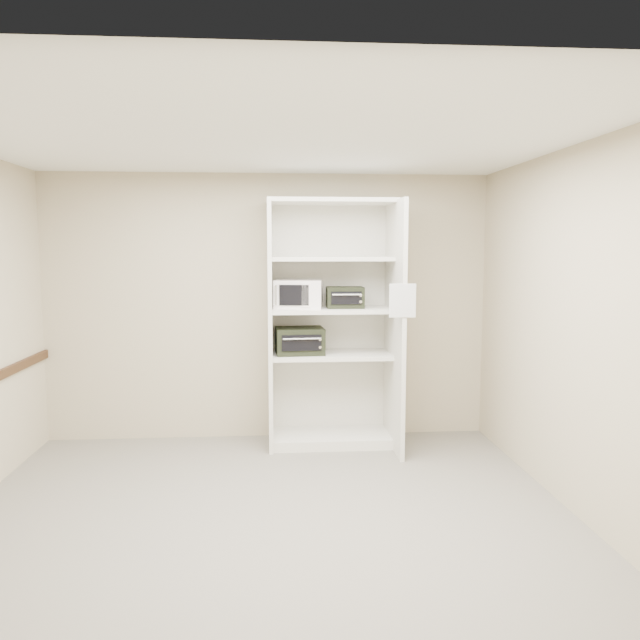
{
  "coord_description": "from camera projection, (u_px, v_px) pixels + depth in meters",
  "views": [
    {
      "loc": [
        0.05,
        -4.38,
        1.94
      ],
      "look_at": [
        0.48,
        1.33,
        1.29
      ],
      "focal_mm": 35.0,
      "sensor_mm": 36.0,
      "label": 1
    }
  ],
  "objects": [
    {
      "name": "toaster_oven_upper",
      "position": [
        345.0,
        297.0,
        6.1
      ],
      "size": [
        0.36,
        0.27,
        0.21
      ],
      "primitive_type": "cube",
      "rotation": [
        0.0,
        0.0,
        -0.01
      ],
      "color": "black",
      "rests_on": "shelving_unit"
    },
    {
      "name": "microwave",
      "position": [
        299.0,
        294.0,
        6.11
      ],
      "size": [
        0.5,
        0.41,
        0.27
      ],
      "primitive_type": "cube",
      "rotation": [
        0.0,
        0.0,
        -0.14
      ],
      "color": "white",
      "rests_on": "shelving_unit"
    },
    {
      "name": "paper_sign",
      "position": [
        403.0,
        301.0,
        5.54
      ],
      "size": [
        0.23,
        0.01,
        0.3
      ],
      "primitive_type": "cube",
      "rotation": [
        0.0,
        0.0,
        -0.03
      ],
      "color": "white",
      "rests_on": "shelving_unit"
    },
    {
      "name": "toaster_oven_lower",
      "position": [
        300.0,
        341.0,
        6.11
      ],
      "size": [
        0.48,
        0.38,
        0.26
      ],
      "primitive_type": "cube",
      "rotation": [
        0.0,
        0.0,
        0.06
      ],
      "color": "black",
      "rests_on": "shelving_unit"
    },
    {
      "name": "ceiling",
      "position": [
        265.0,
        138.0,
        4.25
      ],
      "size": [
        4.5,
        4.0,
        0.01
      ],
      "primitive_type": "cube",
      "color": "white"
    },
    {
      "name": "shelving_unit",
      "position": [
        336.0,
        332.0,
        6.16
      ],
      "size": [
        1.24,
        0.92,
        2.42
      ],
      "color": "silver",
      "rests_on": "floor"
    },
    {
      "name": "floor",
      "position": [
        268.0,
        517.0,
        4.55
      ],
      "size": [
        4.5,
        4.0,
        0.01
      ],
      "primitive_type": "cube",
      "color": "slate",
      "rests_on": "ground"
    },
    {
      "name": "wall_back",
      "position": [
        268.0,
        307.0,
        6.38
      ],
      "size": [
        4.5,
        0.02,
        2.7
      ],
      "primitive_type": "cube",
      "color": "tan",
      "rests_on": "ground"
    },
    {
      "name": "wall_front",
      "position": [
        261.0,
        403.0,
        2.42
      ],
      "size": [
        4.5,
        0.02,
        2.7
      ],
      "primitive_type": "cube",
      "color": "tan",
      "rests_on": "ground"
    },
    {
      "name": "wall_right",
      "position": [
        574.0,
        330.0,
        4.57
      ],
      "size": [
        0.02,
        4.0,
        2.7
      ],
      "primitive_type": "cube",
      "color": "tan",
      "rests_on": "ground"
    }
  ]
}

